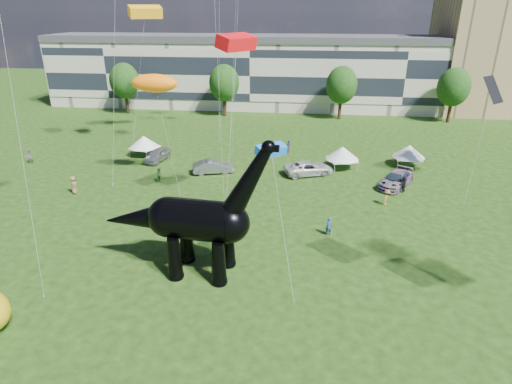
# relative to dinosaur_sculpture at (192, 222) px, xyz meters

# --- Properties ---
(ground) EXTENTS (220.00, 220.00, 0.00)m
(ground) POSITION_rel_dinosaur_sculpture_xyz_m (5.03, -4.67, -3.98)
(ground) COLOR #16330C
(ground) RESTS_ON ground
(terrace_row) EXTENTS (78.00, 11.00, 12.00)m
(terrace_row) POSITION_rel_dinosaur_sculpture_xyz_m (-2.97, 57.33, 2.02)
(terrace_row) COLOR beige
(terrace_row) RESTS_ON ground
(tree_far_left) EXTENTS (5.20, 5.20, 9.44)m
(tree_far_left) POSITION_rel_dinosaur_sculpture_xyz_m (-24.97, 48.33, 2.31)
(tree_far_left) COLOR #382314
(tree_far_left) RESTS_ON ground
(tree_mid_left) EXTENTS (5.20, 5.20, 9.44)m
(tree_mid_left) POSITION_rel_dinosaur_sculpture_xyz_m (-6.97, 48.33, 2.31)
(tree_mid_left) COLOR #382314
(tree_mid_left) RESTS_ON ground
(tree_mid_right) EXTENTS (5.20, 5.20, 9.44)m
(tree_mid_right) POSITION_rel_dinosaur_sculpture_xyz_m (13.03, 48.33, 2.31)
(tree_mid_right) COLOR #382314
(tree_mid_right) RESTS_ON ground
(tree_far_right) EXTENTS (5.20, 5.20, 9.44)m
(tree_far_right) POSITION_rel_dinosaur_sculpture_xyz_m (31.03, 48.33, 2.31)
(tree_far_right) COLOR #382314
(tree_far_right) RESTS_ON ground
(dinosaur_sculpture) EXTENTS (12.93, 3.83, 10.54)m
(dinosaur_sculpture) POSITION_rel_dinosaur_sculpture_xyz_m (0.00, 0.00, 0.00)
(dinosaur_sculpture) COLOR black
(dinosaur_sculpture) RESTS_ON ground
(car_silver) EXTENTS (2.66, 4.77, 1.53)m
(car_silver) POSITION_rel_dinosaur_sculpture_xyz_m (-10.78, 23.21, -3.21)
(car_silver) COLOR #B9BABE
(car_silver) RESTS_ON ground
(car_grey) EXTENTS (4.94, 2.94, 1.54)m
(car_grey) POSITION_rel_dinosaur_sculpture_xyz_m (-2.98, 19.82, -3.21)
(car_grey) COLOR slate
(car_grey) RESTS_ON ground
(car_white) EXTENTS (6.11, 4.31, 1.55)m
(car_white) POSITION_rel_dinosaur_sculpture_xyz_m (7.99, 20.65, -3.21)
(car_white) COLOR silver
(car_white) RESTS_ON ground
(car_dark) EXTENTS (4.84, 5.94, 1.62)m
(car_dark) POSITION_rel_dinosaur_sculpture_xyz_m (17.30, 18.19, -3.17)
(car_dark) COLOR #595960
(car_dark) RESTS_ON ground
(gazebo_near) EXTENTS (4.87, 4.87, 2.69)m
(gazebo_near) POSITION_rel_dinosaur_sculpture_xyz_m (11.88, 23.30, -2.09)
(gazebo_near) COLOR white
(gazebo_near) RESTS_ON ground
(gazebo_far) EXTENTS (3.87, 3.87, 2.63)m
(gazebo_far) POSITION_rel_dinosaur_sculpture_xyz_m (19.88, 25.08, -2.14)
(gazebo_far) COLOR white
(gazebo_far) RESTS_ON ground
(gazebo_left) EXTENTS (4.75, 4.75, 2.62)m
(gazebo_left) POSITION_rel_dinosaur_sculpture_xyz_m (-13.11, 25.11, -2.14)
(gazebo_left) COLOR white
(gazebo_left) RESTS_ON ground
(visitors) EXTENTS (45.11, 41.32, 1.89)m
(visitors) POSITION_rel_dinosaur_sculpture_xyz_m (0.54, 12.30, -3.13)
(visitors) COLOR olive
(visitors) RESTS_ON ground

